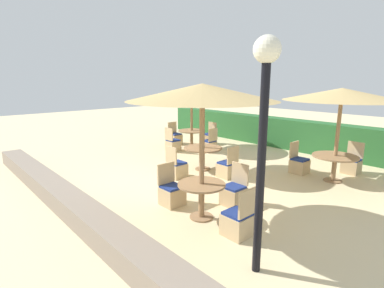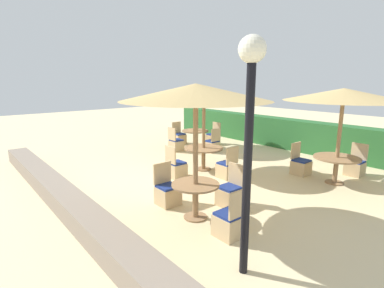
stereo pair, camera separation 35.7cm
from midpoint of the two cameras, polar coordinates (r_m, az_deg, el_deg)
ground_plane at (r=8.65m, az=-4.16°, el=-6.41°), size 40.00×40.00×0.00m
hedge_row at (r=12.76m, az=16.62°, el=1.97°), size 13.00×0.70×1.19m
stone_border at (r=7.23m, az=-24.28°, el=-9.64°), size 10.00×0.56×0.41m
lamp_post at (r=4.03m, az=11.07°, el=6.04°), size 0.36×0.36×3.32m
parasol_back_left at (r=12.05m, az=-0.94°, el=10.08°), size 2.62×2.62×2.47m
round_table_back_left at (r=12.24m, az=-0.91°, el=1.94°), size 1.09×1.09×0.71m
patio_chair_back_left_north at (r=12.99m, az=2.52°, el=1.17°), size 0.46×0.46×0.93m
patio_chair_back_left_east at (r=11.59m, az=2.43°, el=-0.20°), size 0.46×0.46×0.93m
patio_chair_back_left_west at (r=13.05m, az=-4.04°, el=1.21°), size 0.46×0.46×0.93m
patio_chair_back_left_south at (r=11.74m, az=-4.54°, el=-0.06°), size 0.46×0.46×0.93m
parasol_center at (r=8.99m, az=1.04°, el=9.60°), size 2.46×2.46×2.52m
round_table_center at (r=9.24m, az=1.00°, el=-1.45°), size 1.19×1.19×0.70m
patio_chair_center_east at (r=8.63m, az=5.58°, el=-4.66°), size 0.46×0.46×0.93m
patio_chair_center_south at (r=8.60m, az=-4.15°, el=-4.68°), size 0.46×0.46×0.93m
parasol_front_right at (r=5.66m, az=0.13°, el=9.74°), size 2.86×2.86×2.69m
round_table_front_right at (r=6.08m, az=0.12°, el=-9.11°), size 0.96×0.96×0.73m
patio_chair_front_right_west at (r=6.82m, az=-5.43°, el=-9.36°), size 0.46×0.46×0.93m
patio_chair_front_right_north at (r=6.82m, az=6.49°, el=-9.37°), size 0.46×0.46×0.93m
patio_chair_front_right_east at (r=5.58m, az=6.89°, el=-14.56°), size 0.46×0.46×0.93m
parasol_back_right at (r=8.73m, az=25.59°, el=8.50°), size 3.00×3.00×2.54m
round_table_back_right at (r=8.99m, az=24.54°, el=-2.86°), size 1.19×1.19×0.73m
patio_chair_back_right_north at (r=10.06m, az=27.22°, el=-3.53°), size 0.46×0.46×0.93m
patio_chair_back_right_west at (r=9.49m, az=18.69°, el=-3.70°), size 0.46×0.46×0.93m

